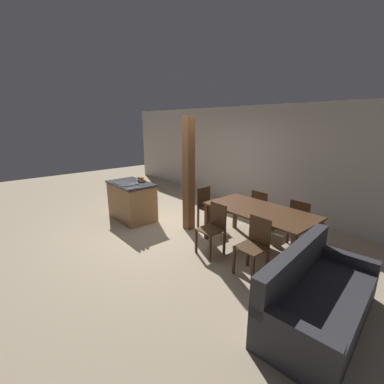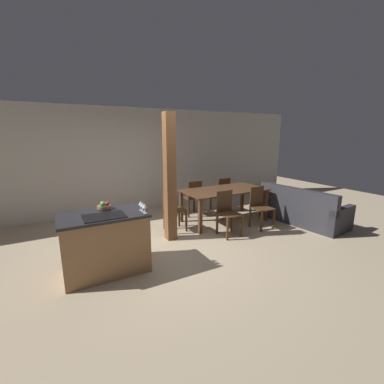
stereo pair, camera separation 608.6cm
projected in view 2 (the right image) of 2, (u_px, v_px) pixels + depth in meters
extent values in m
plane|color=tan|center=(168.00, 249.00, 4.63)|extent=(16.00, 16.00, 0.00)
cube|color=beige|center=(124.00, 161.00, 6.72)|extent=(11.20, 0.08, 2.70)
cube|color=#9E7047|center=(105.00, 244.00, 3.81)|extent=(1.18, 0.71, 0.86)
cube|color=#232328|center=(103.00, 215.00, 3.71)|extent=(1.22, 0.75, 0.04)
cube|color=black|center=(104.00, 216.00, 3.59)|extent=(0.56, 0.40, 0.01)
cylinder|color=#99704C|center=(104.00, 207.00, 3.94)|extent=(0.21, 0.21, 0.05)
sphere|color=red|center=(107.00, 204.00, 3.94)|extent=(0.07, 0.07, 0.07)
sphere|color=gold|center=(102.00, 203.00, 3.96)|extent=(0.07, 0.07, 0.07)
sphere|color=#3D8E38|center=(103.00, 205.00, 3.88)|extent=(0.08, 0.08, 0.08)
cylinder|color=silver|center=(145.00, 213.00, 3.70)|extent=(0.06, 0.06, 0.00)
cylinder|color=silver|center=(145.00, 210.00, 3.69)|extent=(0.01, 0.01, 0.08)
cone|color=silver|center=(145.00, 206.00, 3.67)|extent=(0.07, 0.07, 0.06)
cylinder|color=silver|center=(143.00, 212.00, 3.77)|extent=(0.06, 0.06, 0.00)
cylinder|color=silver|center=(143.00, 209.00, 3.76)|extent=(0.01, 0.01, 0.08)
cone|color=silver|center=(143.00, 204.00, 3.75)|extent=(0.07, 0.07, 0.06)
cylinder|color=silver|center=(141.00, 210.00, 3.85)|extent=(0.06, 0.06, 0.00)
cylinder|color=silver|center=(141.00, 207.00, 3.84)|extent=(0.01, 0.01, 0.08)
cone|color=silver|center=(141.00, 203.00, 3.82)|extent=(0.07, 0.07, 0.06)
cube|color=#51331E|center=(224.00, 190.00, 5.98)|extent=(1.95, 1.00, 0.03)
cube|color=#51331E|center=(200.00, 217.00, 5.26)|extent=(0.07, 0.07, 0.74)
cube|color=#51331E|center=(266.00, 205.00, 6.12)|extent=(0.07, 0.07, 0.74)
cube|color=#51331E|center=(181.00, 206.00, 6.01)|extent=(0.07, 0.07, 0.74)
cube|color=#51331E|center=(242.00, 197.00, 6.87)|extent=(0.07, 0.07, 0.74)
cube|color=#472D19|center=(230.00, 214.00, 5.15)|extent=(0.40, 0.40, 0.02)
cube|color=#472D19|center=(224.00, 201.00, 5.26)|extent=(0.38, 0.02, 0.43)
cube|color=#472D19|center=(227.00, 229.00, 4.97)|extent=(0.04, 0.04, 0.45)
cube|color=#472D19|center=(242.00, 226.00, 5.14)|extent=(0.04, 0.04, 0.45)
cube|color=#472D19|center=(217.00, 224.00, 5.27)|extent=(0.04, 0.04, 0.45)
cube|color=#472D19|center=(231.00, 221.00, 5.44)|extent=(0.04, 0.04, 0.45)
cube|color=#472D19|center=(262.00, 208.00, 5.57)|extent=(0.40, 0.40, 0.02)
cube|color=#472D19|center=(257.00, 196.00, 5.68)|extent=(0.38, 0.02, 0.43)
cube|color=#472D19|center=(261.00, 222.00, 5.38)|extent=(0.04, 0.04, 0.45)
cube|color=#472D19|center=(274.00, 219.00, 5.55)|extent=(0.04, 0.04, 0.45)
cube|color=#472D19|center=(250.00, 217.00, 5.69)|extent=(0.04, 0.04, 0.45)
cube|color=#472D19|center=(262.00, 215.00, 5.85)|extent=(0.04, 0.04, 0.45)
cube|color=#472D19|center=(191.00, 197.00, 6.52)|extent=(0.40, 0.40, 0.02)
cube|color=#472D19|center=(195.00, 190.00, 6.31)|extent=(0.38, 0.02, 0.43)
cube|color=#472D19|center=(194.00, 204.00, 6.81)|extent=(0.04, 0.04, 0.45)
cube|color=#472D19|center=(182.00, 205.00, 6.64)|extent=(0.04, 0.04, 0.45)
cube|color=#472D19|center=(201.00, 207.00, 6.51)|extent=(0.04, 0.04, 0.45)
cube|color=#472D19|center=(189.00, 209.00, 6.34)|extent=(0.04, 0.04, 0.45)
cube|color=#472D19|center=(220.00, 193.00, 6.94)|extent=(0.40, 0.40, 0.02)
cube|color=#472D19|center=(224.00, 187.00, 6.72)|extent=(0.38, 0.02, 0.43)
cube|color=#472D19|center=(221.00, 200.00, 7.22)|extent=(0.04, 0.04, 0.45)
cube|color=#472D19|center=(211.00, 201.00, 7.06)|extent=(0.04, 0.04, 0.45)
cube|color=#472D19|center=(229.00, 202.00, 6.92)|extent=(0.04, 0.04, 0.45)
cube|color=#472D19|center=(218.00, 204.00, 6.75)|extent=(0.04, 0.04, 0.45)
cube|color=#472D19|center=(175.00, 210.00, 5.44)|extent=(0.40, 0.40, 0.02)
cube|color=#472D19|center=(167.00, 201.00, 5.30)|extent=(0.02, 0.38, 0.43)
cube|color=#472D19|center=(186.00, 221.00, 5.43)|extent=(0.04, 0.04, 0.45)
cube|color=#472D19|center=(179.00, 217.00, 5.73)|extent=(0.04, 0.04, 0.45)
cube|color=#472D19|center=(171.00, 224.00, 5.26)|extent=(0.04, 0.04, 0.45)
cube|color=#472D19|center=(164.00, 219.00, 5.56)|extent=(0.04, 0.04, 0.45)
cube|color=#2D2D33|center=(303.00, 213.00, 6.01)|extent=(1.03, 1.95, 0.42)
cube|color=#2D2D33|center=(296.00, 198.00, 5.73)|extent=(0.36, 1.88, 0.44)
cube|color=#2D2D33|center=(342.00, 221.00, 5.30)|extent=(0.84, 0.23, 0.56)
cube|color=#2D2D33|center=(273.00, 203.00, 6.68)|extent=(0.84, 0.23, 0.56)
cube|color=brown|center=(170.00, 178.00, 4.83)|extent=(0.19, 0.19, 2.42)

